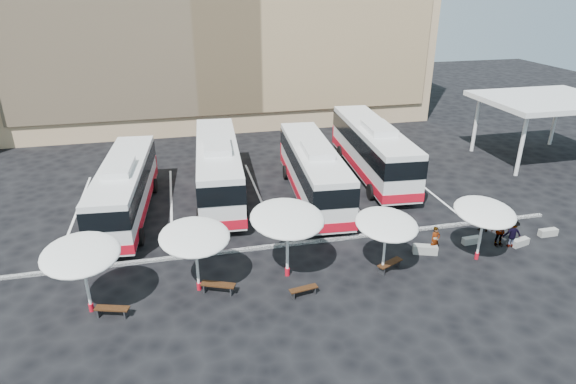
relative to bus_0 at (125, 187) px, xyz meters
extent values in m
plane|color=black|center=(8.65, -6.62, -1.96)|extent=(120.00, 120.00, 0.00)
cube|color=tan|center=(8.65, 16.28, 10.04)|extent=(40.00, 0.30, 20.00)
cube|color=silver|center=(32.65, 3.38, 3.04)|extent=(10.00, 8.00, 0.40)
cylinder|color=silver|center=(28.65, 0.38, 0.44)|extent=(0.30, 0.30, 4.80)
cylinder|color=silver|center=(28.65, 6.38, 0.44)|extent=(0.30, 0.30, 4.80)
cylinder|color=silver|center=(36.65, 6.38, 0.44)|extent=(0.30, 0.30, 4.80)
cube|color=black|center=(8.65, -6.12, -1.89)|extent=(34.00, 0.25, 0.15)
cube|color=white|center=(-3.35, 1.38, -1.96)|extent=(0.15, 12.00, 0.01)
cube|color=white|center=(2.65, 1.38, -1.96)|extent=(0.15, 12.00, 0.01)
cube|color=white|center=(8.65, 1.38, -1.96)|extent=(0.15, 12.00, 0.01)
cube|color=white|center=(14.65, 1.38, -1.96)|extent=(0.15, 12.00, 0.01)
cube|color=white|center=(20.65, 1.38, -1.96)|extent=(0.15, 12.00, 0.01)
cube|color=silver|center=(0.00, -0.01, -0.02)|extent=(3.47, 12.13, 2.99)
cube|color=black|center=(0.00, -0.01, 0.58)|extent=(3.53, 12.20, 1.10)
cube|color=red|center=(0.00, -0.01, -1.11)|extent=(3.53, 12.20, 0.55)
cube|color=red|center=(0.49, 5.95, -0.76)|extent=(2.56, 0.41, 1.40)
cube|color=silver|center=(-0.08, -1.01, 1.68)|extent=(1.84, 3.11, 0.40)
cylinder|color=black|center=(-0.96, 3.57, -1.46)|extent=(0.43, 1.02, 1.00)
cylinder|color=black|center=(1.53, 3.36, -1.46)|extent=(0.43, 1.02, 1.00)
cylinder|color=black|center=(-1.57, -3.89, -1.46)|extent=(0.43, 1.02, 1.00)
cylinder|color=black|center=(0.91, -4.09, -1.46)|extent=(0.43, 1.02, 1.00)
cube|color=silver|center=(6.00, 1.86, 0.15)|extent=(3.49, 13.14, 3.25)
cube|color=black|center=(6.00, 1.86, 0.80)|extent=(3.56, 13.21, 1.19)
cube|color=red|center=(6.00, 1.86, -1.04)|extent=(3.56, 13.21, 0.60)
cube|color=red|center=(6.40, 8.35, -0.66)|extent=(2.78, 0.38, 1.52)
cube|color=silver|center=(5.94, 0.78, 1.99)|extent=(1.93, 3.35, 0.43)
cylinder|color=black|center=(4.88, 5.73, -1.42)|extent=(0.44, 1.10, 1.08)
cylinder|color=black|center=(7.58, 5.57, -1.42)|extent=(0.44, 1.10, 1.08)
cylinder|color=black|center=(4.39, -2.38, -1.42)|extent=(0.44, 1.10, 1.08)
cylinder|color=black|center=(7.09, -2.54, -1.42)|extent=(0.44, 1.10, 1.08)
cube|color=silver|center=(12.25, 0.01, 0.08)|extent=(3.49, 12.69, 3.13)
cube|color=black|center=(12.25, 0.01, 0.70)|extent=(3.56, 12.75, 1.15)
cube|color=red|center=(12.25, 0.01, -1.07)|extent=(3.56, 12.75, 0.57)
cube|color=red|center=(12.69, 6.26, -0.71)|extent=(2.68, 0.40, 1.46)
cube|color=silver|center=(12.17, -1.04, 1.85)|extent=(1.89, 3.24, 0.42)
cylinder|color=black|center=(11.20, 3.74, -1.44)|extent=(0.44, 1.07, 1.04)
cylinder|color=black|center=(13.81, 3.56, -1.44)|extent=(0.44, 1.07, 1.04)
cylinder|color=black|center=(10.65, -4.07, -1.44)|extent=(0.44, 1.07, 1.04)
cylinder|color=black|center=(13.25, -4.25, -1.44)|extent=(0.44, 1.07, 1.04)
cube|color=silver|center=(17.77, 3.09, 0.20)|extent=(3.75, 13.48, 3.33)
cube|color=black|center=(17.77, 3.09, 0.87)|extent=(3.82, 13.55, 1.22)
cube|color=red|center=(17.77, 3.09, -1.02)|extent=(3.82, 13.55, 0.61)
cube|color=red|center=(18.26, 9.73, -0.63)|extent=(2.85, 0.43, 1.55)
cube|color=silver|center=(17.69, 1.99, 2.09)|extent=(2.01, 3.45, 0.44)
cylinder|color=black|center=(16.67, 7.06, -1.41)|extent=(0.47, 1.13, 1.11)
cylinder|color=black|center=(19.44, 6.86, -1.41)|extent=(0.47, 1.13, 1.11)
cylinder|color=black|center=(16.06, -1.23, -1.41)|extent=(0.47, 1.13, 1.11)
cylinder|color=black|center=(18.83, -1.43, -1.41)|extent=(0.47, 1.13, 1.11)
cylinder|color=silver|center=(-0.98, -9.83, -0.49)|extent=(0.16, 0.16, 2.94)
cylinder|color=red|center=(-0.98, -9.83, -1.77)|extent=(0.25, 0.25, 0.39)
ellipsoid|color=silver|center=(-0.98, -9.83, 1.03)|extent=(3.89, 3.93, 1.01)
cylinder|color=silver|center=(3.89, -9.27, -0.51)|extent=(0.17, 0.17, 2.90)
cylinder|color=red|center=(3.89, -9.27, -1.77)|extent=(0.26, 0.26, 0.39)
ellipsoid|color=silver|center=(3.89, -9.27, 0.98)|extent=(4.09, 4.12, 0.99)
cylinder|color=silver|center=(8.35, -9.03, -0.36)|extent=(0.18, 0.18, 3.21)
cylinder|color=red|center=(8.35, -9.03, -1.75)|extent=(0.28, 0.28, 0.43)
ellipsoid|color=silver|center=(8.35, -9.03, 1.30)|extent=(4.34, 4.38, 1.10)
cylinder|color=silver|center=(13.18, -9.87, -0.58)|extent=(0.15, 0.15, 2.76)
cylinder|color=red|center=(13.18, -9.87, -1.78)|extent=(0.24, 0.24, 0.37)
ellipsoid|color=silver|center=(13.18, -9.87, 0.84)|extent=(3.69, 3.72, 0.95)
cylinder|color=silver|center=(18.67, -9.81, -0.57)|extent=(0.14, 0.14, 2.79)
cylinder|color=red|center=(18.67, -9.81, -1.78)|extent=(0.22, 0.22, 0.37)
ellipsoid|color=silver|center=(18.67, -9.81, 0.87)|extent=(3.38, 3.41, 0.95)
cube|color=black|center=(0.00, -10.45, -1.52)|extent=(1.58, 0.84, 0.06)
cube|color=black|center=(-0.58, -10.28, -1.76)|extent=(0.17, 0.39, 0.41)
cube|color=black|center=(0.59, -10.63, -1.76)|extent=(0.17, 0.39, 0.41)
cube|color=black|center=(4.78, -9.74, -1.49)|extent=(1.70, 1.05, 0.07)
cube|color=black|center=(4.17, -9.48, -1.74)|extent=(0.22, 0.41, 0.44)
cube|color=black|center=(5.39, -10.00, -1.74)|extent=(0.22, 0.41, 0.44)
cube|color=black|center=(8.71, -10.88, -1.56)|extent=(1.43, 0.59, 0.06)
cube|color=black|center=(8.17, -10.97, -1.78)|extent=(0.11, 0.36, 0.37)
cube|color=black|center=(9.26, -10.79, -1.78)|extent=(0.11, 0.36, 0.37)
cube|color=black|center=(13.64, -9.76, -1.52)|extent=(1.56, 1.00, 0.06)
cube|color=black|center=(13.08, -10.02, -1.76)|extent=(0.22, 0.38, 0.41)
cube|color=black|center=(14.19, -9.51, -1.76)|extent=(0.22, 0.38, 0.41)
cube|color=gray|center=(16.22, -8.65, -1.72)|extent=(1.38, 0.86, 0.49)
cube|color=gray|center=(19.33, -8.25, -1.76)|extent=(1.08, 0.40, 0.40)
cube|color=gray|center=(21.90, -9.08, -1.76)|extent=(1.15, 0.62, 0.41)
cube|color=gray|center=(24.25, -8.44, -1.75)|extent=(1.12, 0.38, 0.42)
imported|color=black|center=(16.76, -8.63, -1.19)|extent=(0.62, 0.46, 1.55)
imported|color=black|center=(20.86, -6.96, -1.20)|extent=(0.93, 0.88, 1.53)
imported|color=black|center=(20.69, -8.77, -1.01)|extent=(1.13, 0.50, 1.90)
imported|color=black|center=(21.28, -9.03, -1.12)|extent=(1.17, 0.79, 1.68)
camera|label=1|loc=(3.68, -29.25, 11.83)|focal=30.00mm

